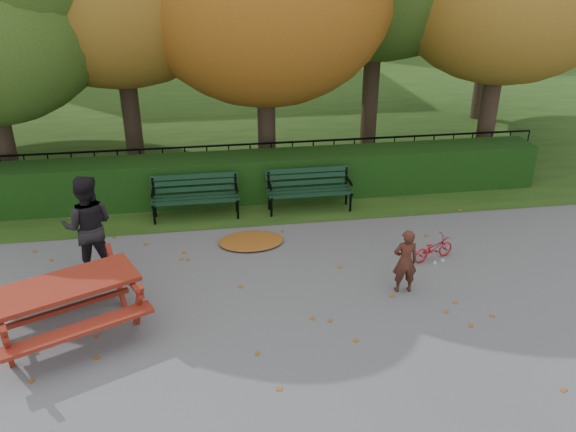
{
  "coord_description": "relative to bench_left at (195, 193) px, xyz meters",
  "views": [
    {
      "loc": [
        -1.04,
        -7.15,
        5.08
      ],
      "look_at": [
        0.28,
        1.32,
        1.0
      ],
      "focal_mm": 35.0,
      "sensor_mm": 36.0,
      "label": 1
    }
  ],
  "objects": [
    {
      "name": "ground",
      "position": [
        1.3,
        -3.7,
        -0.52
      ],
      "size": [
        90.0,
        90.0,
        0.0
      ],
      "primitive_type": "plane",
      "color": "slate",
      "rests_on": "ground"
    },
    {
      "name": "grass_strip",
      "position": [
        1.3,
        10.3,
        -0.51
      ],
      "size": [
        90.0,
        90.0,
        0.0
      ],
      "primitive_type": "plane",
      "color": "#1D3A12",
      "rests_on": "ground"
    },
    {
      "name": "hedge",
      "position": [
        1.3,
        0.8,
        -0.02
      ],
      "size": [
        13.0,
        0.9,
        1.0
      ],
      "primitive_type": "cube",
      "color": "black",
      "rests_on": "ground"
    },
    {
      "name": "iron_fence",
      "position": [
        1.3,
        1.6,
        0.02
      ],
      "size": [
        14.0,
        0.04,
        1.02
      ],
      "color": "black",
      "rests_on": "ground"
    },
    {
      "name": "bench_left",
      "position": [
        0.0,
        0.0,
        0.0
      ],
      "size": [
        1.8,
        0.57,
        0.88
      ],
      "color": "black",
      "rests_on": "ground"
    },
    {
      "name": "bench_right",
      "position": [
        2.4,
        0.0,
        0.0
      ],
      "size": [
        1.8,
        0.57,
        0.88
      ],
      "color": "black",
      "rests_on": "ground"
    },
    {
      "name": "picnic_table",
      "position": [
        -1.83,
        -3.78,
        0.15
      ],
      "size": [
        2.49,
        2.29,
        0.97
      ],
      "rotation": [
        0.0,
        0.0,
        0.43
      ],
      "color": "maroon",
      "rests_on": "ground"
    },
    {
      "name": "leaf_pile",
      "position": [
        1.02,
        -1.38,
        -0.48
      ],
      "size": [
        1.27,
        0.9,
        0.09
      ],
      "primitive_type": "ellipsoid",
      "rotation": [
        0.0,
        0.0,
        0.03
      ],
      "color": "brown",
      "rests_on": "ground"
    },
    {
      "name": "leaf_scatter",
      "position": [
        1.3,
        -3.4,
        -0.51
      ],
      "size": [
        9.0,
        5.7,
        0.01
      ],
      "primitive_type": null,
      "color": "brown",
      "rests_on": "ground"
    },
    {
      "name": "child",
      "position": [
        3.32,
        -3.41,
        0.04
      ],
      "size": [
        0.42,
        0.29,
        1.11
      ],
      "primitive_type": "imported",
      "rotation": [
        0.0,
        0.0,
        3.08
      ],
      "color": "#411F14",
      "rests_on": "ground"
    },
    {
      "name": "adult",
      "position": [
        -1.76,
        -2.05,
        0.38
      ],
      "size": [
        0.88,
        0.69,
        1.79
      ],
      "primitive_type": "imported",
      "rotation": [
        0.0,
        0.0,
        3.15
      ],
      "color": "black",
      "rests_on": "ground"
    },
    {
      "name": "bicycle",
      "position": [
        4.21,
        -2.51,
        -0.3
      ],
      "size": [
        0.9,
        0.55,
        0.44
      ],
      "primitive_type": "imported",
      "rotation": [
        0.0,
        0.0,
        1.89
      ],
      "color": "#B3101C",
      "rests_on": "ground"
    }
  ]
}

